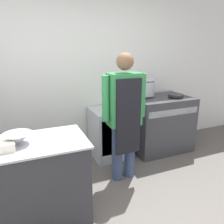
{
  "coord_description": "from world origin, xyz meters",
  "views": [
    {
      "loc": [
        -1.01,
        -1.41,
        1.71
      ],
      "look_at": [
        0.04,
        1.07,
        0.91
      ],
      "focal_mm": 35.0,
      "sensor_mm": 36.0,
      "label": 1
    }
  ],
  "objects_px": {
    "person_cook": "(124,112)",
    "saute_pan": "(176,95)",
    "fridge_unit": "(110,133)",
    "stove": "(159,123)",
    "plastic_tub": "(7,147)",
    "mixing_bowl": "(18,139)",
    "stock_pot": "(146,87)"
  },
  "relations": [
    {
      "from": "person_cook",
      "to": "plastic_tub",
      "type": "distance_m",
      "value": 1.41
    },
    {
      "from": "mixing_bowl",
      "to": "plastic_tub",
      "type": "xyz_separation_m",
      "value": [
        -0.09,
        -0.11,
        -0.01
      ]
    },
    {
      "from": "person_cook",
      "to": "saute_pan",
      "type": "bearing_deg",
      "value": 21.66
    },
    {
      "from": "mixing_bowl",
      "to": "stock_pot",
      "type": "height_order",
      "value": "stock_pot"
    },
    {
      "from": "fridge_unit",
      "to": "mixing_bowl",
      "type": "xyz_separation_m",
      "value": [
        -1.32,
        -1.04,
        0.53
      ]
    },
    {
      "from": "mixing_bowl",
      "to": "plastic_tub",
      "type": "height_order",
      "value": "mixing_bowl"
    },
    {
      "from": "fridge_unit",
      "to": "mixing_bowl",
      "type": "bearing_deg",
      "value": -141.72
    },
    {
      "from": "plastic_tub",
      "to": "stock_pot",
      "type": "height_order",
      "value": "stock_pot"
    },
    {
      "from": "plastic_tub",
      "to": "stock_pot",
      "type": "xyz_separation_m",
      "value": [
        2.08,
        1.19,
        0.18
      ]
    },
    {
      "from": "stove",
      "to": "plastic_tub",
      "type": "bearing_deg",
      "value": -155.29
    },
    {
      "from": "person_cook",
      "to": "saute_pan",
      "type": "distance_m",
      "value": 1.25
    },
    {
      "from": "stock_pot",
      "to": "saute_pan",
      "type": "height_order",
      "value": "stock_pot"
    },
    {
      "from": "plastic_tub",
      "to": "saute_pan",
      "type": "bearing_deg",
      "value": 20.46
    },
    {
      "from": "mixing_bowl",
      "to": "person_cook",
      "type": "bearing_deg",
      "value": 16.13
    },
    {
      "from": "stove",
      "to": "saute_pan",
      "type": "distance_m",
      "value": 0.55
    },
    {
      "from": "person_cook",
      "to": "plastic_tub",
      "type": "xyz_separation_m",
      "value": [
        -1.33,
        -0.47,
        -0.02
      ]
    },
    {
      "from": "person_cook",
      "to": "mixing_bowl",
      "type": "xyz_separation_m",
      "value": [
        -1.25,
        -0.36,
        -0.01
      ]
    },
    {
      "from": "fridge_unit",
      "to": "plastic_tub",
      "type": "height_order",
      "value": "plastic_tub"
    },
    {
      "from": "fridge_unit",
      "to": "stock_pot",
      "type": "bearing_deg",
      "value": 3.08
    },
    {
      "from": "fridge_unit",
      "to": "mixing_bowl",
      "type": "distance_m",
      "value": 1.76
    },
    {
      "from": "plastic_tub",
      "to": "stove",
      "type": "bearing_deg",
      "value": 24.71
    },
    {
      "from": "fridge_unit",
      "to": "saute_pan",
      "type": "distance_m",
      "value": 1.25
    },
    {
      "from": "fridge_unit",
      "to": "mixing_bowl",
      "type": "height_order",
      "value": "mixing_bowl"
    },
    {
      "from": "plastic_tub",
      "to": "stock_pot",
      "type": "bearing_deg",
      "value": 29.75
    },
    {
      "from": "person_cook",
      "to": "saute_pan",
      "type": "xyz_separation_m",
      "value": [
        1.16,
        0.46,
        0.03
      ]
    },
    {
      "from": "mixing_bowl",
      "to": "stock_pot",
      "type": "relative_size",
      "value": 0.92
    },
    {
      "from": "fridge_unit",
      "to": "person_cook",
      "type": "relative_size",
      "value": 0.47
    },
    {
      "from": "person_cook",
      "to": "saute_pan",
      "type": "height_order",
      "value": "person_cook"
    },
    {
      "from": "stove",
      "to": "fridge_unit",
      "type": "relative_size",
      "value": 1.26
    },
    {
      "from": "stock_pot",
      "to": "plastic_tub",
      "type": "bearing_deg",
      "value": -150.25
    },
    {
      "from": "fridge_unit",
      "to": "stock_pot",
      "type": "xyz_separation_m",
      "value": [
        0.67,
        0.04,
        0.69
      ]
    },
    {
      "from": "fridge_unit",
      "to": "stock_pot",
      "type": "distance_m",
      "value": 0.96
    }
  ]
}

